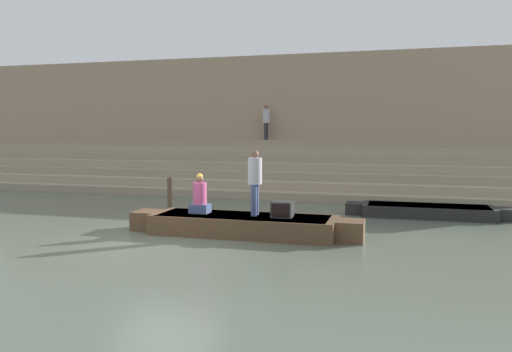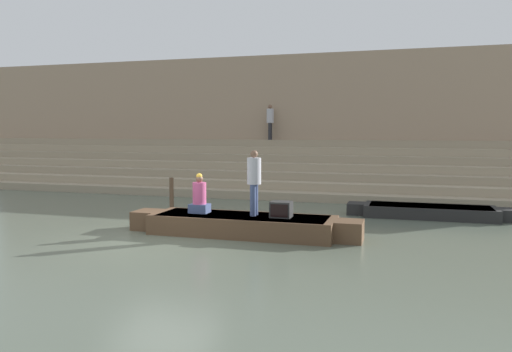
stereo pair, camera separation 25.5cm
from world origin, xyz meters
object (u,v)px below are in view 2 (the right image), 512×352
mooring_post (172,193)px  person_on_steps (270,120)px  person_standing (254,178)px  moored_boat_shore (429,211)px  tv_set (281,209)px  person_rowing (199,197)px  rowboat_main (242,224)px

mooring_post → person_on_steps: (1.45, 7.57, 2.64)m
person_standing → moored_boat_shore: size_ratio=0.33×
person_on_steps → person_standing: bearing=-86.2°
person_standing → tv_set: (0.73, -0.08, -0.75)m
person_standing → person_on_steps: 11.43m
person_standing → person_on_steps: size_ratio=1.00×
tv_set → mooring_post: size_ratio=0.49×
mooring_post → moored_boat_shore: bearing=3.7°
person_standing → mooring_post: (-4.01, 3.44, -0.93)m
person_rowing → mooring_post: size_ratio=0.99×
moored_boat_shore → mooring_post: 8.43m
moored_boat_shore → mooring_post: size_ratio=4.72×
rowboat_main → mooring_post: mooring_post is taller
person_standing → person_rowing: size_ratio=1.59×
person_on_steps → tv_set: bearing=-82.8°
person_rowing → tv_set: 2.23m
person_rowing → tv_set: size_ratio=2.02×
person_standing → tv_set: person_standing is taller
person_rowing → person_standing: bearing=9.7°
tv_set → person_on_steps: (-3.29, 11.09, 2.47)m
person_rowing → tv_set: (2.21, -0.06, -0.21)m
moored_boat_shore → person_on_steps: person_on_steps is taller
rowboat_main → tv_set: 1.10m
tv_set → moored_boat_shore: bearing=43.2°
tv_set → moored_boat_shore: size_ratio=0.10×
person_standing → tv_set: bearing=10.4°
person_standing → moored_boat_shore: (4.39, 3.97, -1.25)m
rowboat_main → tv_set: size_ratio=11.72×
person_standing → mooring_post: 5.36m
person_rowing → person_on_steps: person_on_steps is taller
person_rowing → tv_set: person_rowing is taller
person_rowing → mooring_post: (-2.53, 3.46, -0.39)m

